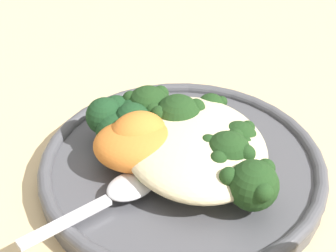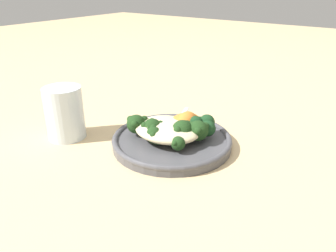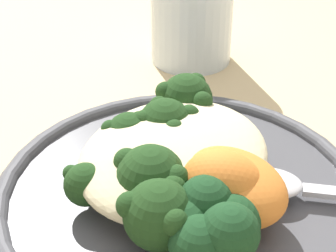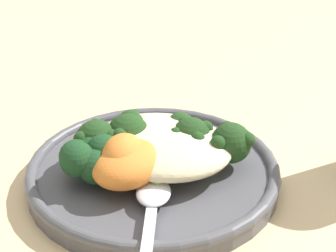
# 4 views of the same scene
# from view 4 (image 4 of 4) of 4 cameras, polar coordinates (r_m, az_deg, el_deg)

# --- Properties ---
(ground_plane) EXTENTS (4.00, 4.00, 0.00)m
(ground_plane) POSITION_cam_4_polar(r_m,az_deg,el_deg) (0.56, -2.17, -4.61)
(ground_plane) COLOR #D6B784
(plate) EXTENTS (0.24, 0.24, 0.02)m
(plate) POSITION_cam_4_polar(r_m,az_deg,el_deg) (0.54, -1.52, -4.69)
(plate) COLOR #4C4C51
(plate) RESTS_ON ground_plane
(quinoa_mound) EXTENTS (0.13, 0.11, 0.03)m
(quinoa_mound) POSITION_cam_4_polar(r_m,az_deg,el_deg) (0.53, -0.69, -1.96)
(quinoa_mound) COLOR beige
(quinoa_mound) RESTS_ON plate
(broccoli_stalk_0) EXTENTS (0.10, 0.10, 0.04)m
(broccoli_stalk_0) POSITION_cam_4_polar(r_m,az_deg,el_deg) (0.52, 5.38, -2.12)
(broccoli_stalk_0) COLOR #8EB25B
(broccoli_stalk_0) RESTS_ON plate
(broccoli_stalk_1) EXTENTS (0.05, 0.09, 0.04)m
(broccoli_stalk_1) POSITION_cam_4_polar(r_m,az_deg,el_deg) (0.53, 1.81, -1.61)
(broccoli_stalk_1) COLOR #8EB25B
(broccoli_stalk_1) RESTS_ON plate
(broccoli_stalk_2) EXTENTS (0.03, 0.12, 0.03)m
(broccoli_stalk_2) POSITION_cam_4_polar(r_m,az_deg,el_deg) (0.54, 0.24, -1.67)
(broccoli_stalk_2) COLOR #8EB25B
(broccoli_stalk_2) RESTS_ON plate
(broccoli_stalk_3) EXTENTS (0.03, 0.11, 0.03)m
(broccoli_stalk_3) POSITION_cam_4_polar(r_m,az_deg,el_deg) (0.54, -0.34, -1.61)
(broccoli_stalk_3) COLOR #8EB25B
(broccoli_stalk_3) RESTS_ON plate
(broccoli_stalk_4) EXTENTS (0.07, 0.09, 0.03)m
(broccoli_stalk_4) POSITION_cam_4_polar(r_m,az_deg,el_deg) (0.55, -3.36, -1.01)
(broccoli_stalk_4) COLOR #8EB25B
(broccoli_stalk_4) RESTS_ON plate
(broccoli_stalk_5) EXTENTS (0.08, 0.08, 0.04)m
(broccoli_stalk_5) POSITION_cam_4_polar(r_m,az_deg,el_deg) (0.53, -3.74, -1.56)
(broccoli_stalk_5) COLOR #8EB25B
(broccoli_stalk_5) RESTS_ON plate
(broccoli_stalk_6) EXTENTS (0.10, 0.05, 0.04)m
(broccoli_stalk_6) POSITION_cam_4_polar(r_m,az_deg,el_deg) (0.53, -6.72, -1.82)
(broccoli_stalk_6) COLOR #8EB25B
(broccoli_stalk_6) RESTS_ON plate
(sweet_potato_chunk_0) EXTENTS (0.04, 0.05, 0.04)m
(sweet_potato_chunk_0) POSITION_cam_4_polar(r_m,az_deg,el_deg) (0.50, -4.52, -3.25)
(sweet_potato_chunk_0) COLOR orange
(sweet_potato_chunk_0) RESTS_ON plate
(sweet_potato_chunk_1) EXTENTS (0.07, 0.08, 0.04)m
(sweet_potato_chunk_1) POSITION_cam_4_polar(r_m,az_deg,el_deg) (0.50, -4.08, -3.87)
(sweet_potato_chunk_1) COLOR orange
(sweet_potato_chunk_1) RESTS_ON plate
(kale_tuft) EXTENTS (0.06, 0.06, 0.04)m
(kale_tuft) POSITION_cam_4_polar(r_m,az_deg,el_deg) (0.51, -8.01, -3.17)
(kale_tuft) COLOR #193D1E
(kale_tuft) RESTS_ON plate
(spoon) EXTENTS (0.06, 0.12, 0.01)m
(spoon) POSITION_cam_4_polar(r_m,az_deg,el_deg) (0.47, -1.58, -7.60)
(spoon) COLOR silver
(spoon) RESTS_ON plate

